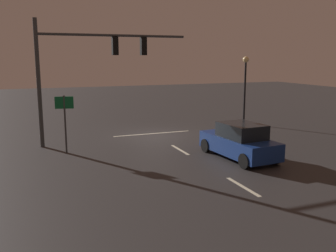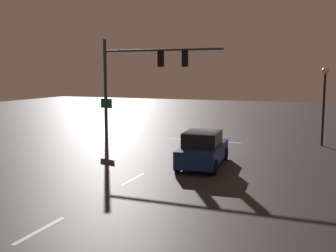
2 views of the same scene
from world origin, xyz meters
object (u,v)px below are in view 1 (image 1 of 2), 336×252
Objects in this scene: route_sign at (65,112)px; traffic_signal_assembly at (89,59)px; street_lamp_left_kerb at (245,77)px; car_approaching at (239,142)px.

traffic_signal_assembly is at bearing -131.69° from route_sign.
traffic_signal_assembly reaches higher than route_sign.
traffic_signal_assembly is 1.73× the size of street_lamp_left_kerb.
street_lamp_left_kerb is at bearing -123.93° from car_approaching.
car_approaching is at bearing 56.07° from street_lamp_left_kerb.
traffic_signal_assembly is at bearing -43.69° from car_approaching.
route_sign is at bearing -27.52° from car_approaching.
route_sign is at bearing 17.05° from street_lamp_left_kerb.
street_lamp_left_kerb reaches higher than car_approaching.
traffic_signal_assembly is at bearing 10.90° from street_lamp_left_kerb.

